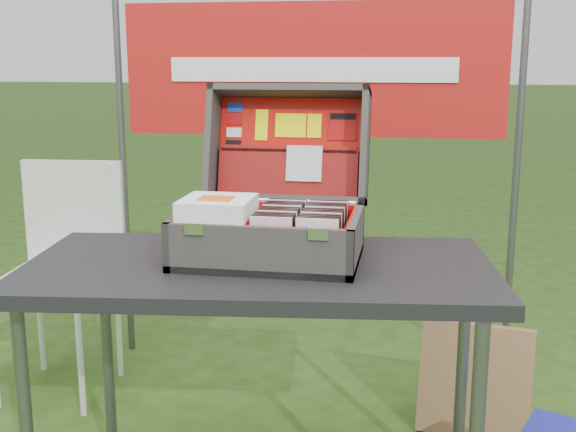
% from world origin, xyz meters
% --- Properties ---
extents(table, '(1.34, 0.78, 0.80)m').
position_xyz_m(table, '(0.03, -0.07, 0.40)').
color(table, '#242426').
rests_on(table, ground).
extents(table_top, '(1.34, 0.78, 0.04)m').
position_xyz_m(table_top, '(0.03, -0.07, 0.78)').
color(table_top, '#242426').
rests_on(table_top, ground).
extents(table_leg_fl, '(0.04, 0.04, 0.76)m').
position_xyz_m(table_leg_fl, '(-0.55, -0.33, 0.38)').
color(table_leg_fl, '#59595B').
rests_on(table_leg_fl, ground).
extents(table_leg_bl, '(0.04, 0.04, 0.76)m').
position_xyz_m(table_leg_bl, '(-0.55, 0.18, 0.38)').
color(table_leg_bl, '#59595B').
rests_on(table_leg_bl, ground).
extents(table_leg_br, '(0.04, 0.04, 0.76)m').
position_xyz_m(table_leg_br, '(0.61, 0.18, 0.38)').
color(table_leg_br, '#59595B').
rests_on(table_leg_br, ground).
extents(suitcase, '(0.50, 0.51, 0.46)m').
position_xyz_m(suitcase, '(0.05, 0.02, 1.03)').
color(suitcase, '#514D49').
rests_on(suitcase, table).
extents(suitcase_base_bottom, '(0.50, 0.35, 0.02)m').
position_xyz_m(suitcase_base_bottom, '(0.05, -0.04, 0.81)').
color(suitcase_base_bottom, '#514D49').
rests_on(suitcase_base_bottom, table_top).
extents(suitcase_base_wall_front, '(0.50, 0.02, 0.13)m').
position_xyz_m(suitcase_base_wall_front, '(0.05, -0.21, 0.86)').
color(suitcase_base_wall_front, '#514D49').
rests_on(suitcase_base_wall_front, table_top).
extents(suitcase_base_wall_back, '(0.50, 0.02, 0.13)m').
position_xyz_m(suitcase_base_wall_back, '(0.05, 0.13, 0.86)').
color(suitcase_base_wall_back, '#514D49').
rests_on(suitcase_base_wall_back, table_top).
extents(suitcase_base_wall_left, '(0.02, 0.35, 0.13)m').
position_xyz_m(suitcase_base_wall_left, '(-0.19, -0.04, 0.86)').
color(suitcase_base_wall_left, '#514D49').
rests_on(suitcase_base_wall_left, table_top).
extents(suitcase_base_wall_right, '(0.02, 0.35, 0.13)m').
position_xyz_m(suitcase_base_wall_right, '(0.29, -0.04, 0.86)').
color(suitcase_base_wall_right, '#514D49').
rests_on(suitcase_base_wall_right, table_top).
extents(suitcase_liner_floor, '(0.46, 0.31, 0.01)m').
position_xyz_m(suitcase_liner_floor, '(0.05, -0.04, 0.82)').
color(suitcase_liner_floor, red).
rests_on(suitcase_liner_floor, suitcase_base_bottom).
extents(suitcase_latch_left, '(0.05, 0.01, 0.03)m').
position_xyz_m(suitcase_latch_left, '(-0.11, -0.22, 0.92)').
color(suitcase_latch_left, silver).
rests_on(suitcase_latch_left, suitcase_base_wall_front).
extents(suitcase_latch_right, '(0.05, 0.01, 0.03)m').
position_xyz_m(suitcase_latch_right, '(0.21, -0.22, 0.92)').
color(suitcase_latch_right, silver).
rests_on(suitcase_latch_right, suitcase_base_wall_front).
extents(suitcase_hinge, '(0.45, 0.02, 0.02)m').
position_xyz_m(suitcase_hinge, '(0.05, 0.14, 0.93)').
color(suitcase_hinge, silver).
rests_on(suitcase_hinge, suitcase_base_wall_back).
extents(suitcase_lid_back, '(0.50, 0.11, 0.35)m').
position_xyz_m(suitcase_lid_back, '(0.05, 0.30, 1.07)').
color(suitcase_lid_back, '#514D49').
rests_on(suitcase_lid_back, suitcase_base_wall_back).
extents(suitcase_lid_rim_far, '(0.50, 0.13, 0.05)m').
position_xyz_m(suitcase_lid_rim_far, '(0.05, 0.29, 1.25)').
color(suitcase_lid_rim_far, '#514D49').
rests_on(suitcase_lid_rim_far, suitcase_lid_back).
extents(suitcase_lid_rim_near, '(0.50, 0.13, 0.05)m').
position_xyz_m(suitcase_lid_rim_near, '(0.05, 0.20, 0.92)').
color(suitcase_lid_rim_near, '#514D49').
rests_on(suitcase_lid_rim_near, suitcase_lid_back).
extents(suitcase_lid_rim_left, '(0.02, 0.22, 0.38)m').
position_xyz_m(suitcase_lid_rim_left, '(-0.19, 0.25, 1.08)').
color(suitcase_lid_rim_left, '#514D49').
rests_on(suitcase_lid_rim_left, suitcase_lid_back).
extents(suitcase_lid_rim_right, '(0.02, 0.22, 0.38)m').
position_xyz_m(suitcase_lid_rim_right, '(0.29, 0.25, 1.08)').
color(suitcase_lid_rim_right, '#514D49').
rests_on(suitcase_lid_rim_right, suitcase_lid_back).
extents(suitcase_lid_liner, '(0.45, 0.08, 0.30)m').
position_xyz_m(suitcase_lid_liner, '(0.05, 0.29, 1.07)').
color(suitcase_lid_liner, red).
rests_on(suitcase_lid_liner, suitcase_lid_back).
extents(suitcase_liner_wall_front, '(0.46, 0.01, 0.11)m').
position_xyz_m(suitcase_liner_wall_front, '(0.05, -0.19, 0.87)').
color(suitcase_liner_wall_front, red).
rests_on(suitcase_liner_wall_front, suitcase_base_bottom).
extents(suitcase_liner_wall_back, '(0.46, 0.01, 0.11)m').
position_xyz_m(suitcase_liner_wall_back, '(0.05, 0.12, 0.87)').
color(suitcase_liner_wall_back, red).
rests_on(suitcase_liner_wall_back, suitcase_base_bottom).
extents(suitcase_liner_wall_left, '(0.01, 0.31, 0.11)m').
position_xyz_m(suitcase_liner_wall_left, '(-0.17, -0.04, 0.87)').
color(suitcase_liner_wall_left, red).
rests_on(suitcase_liner_wall_left, suitcase_base_bottom).
extents(suitcase_liner_wall_right, '(0.01, 0.31, 0.11)m').
position_xyz_m(suitcase_liner_wall_right, '(0.28, -0.04, 0.87)').
color(suitcase_liner_wall_right, red).
rests_on(suitcase_liner_wall_right, suitcase_base_bottom).
extents(suitcase_lid_pocket, '(0.44, 0.07, 0.14)m').
position_xyz_m(suitcase_lid_pocket, '(0.05, 0.25, 1.00)').
color(suitcase_lid_pocket, maroon).
rests_on(suitcase_lid_pocket, suitcase_lid_liner).
extents(suitcase_pocket_edge, '(0.43, 0.02, 0.02)m').
position_xyz_m(suitcase_pocket_edge, '(0.05, 0.26, 1.07)').
color(suitcase_pocket_edge, maroon).
rests_on(suitcase_pocket_edge, suitcase_lid_pocket).
extents(suitcase_pocket_cd, '(0.11, 0.04, 0.11)m').
position_xyz_m(suitcase_pocket_cd, '(0.10, 0.24, 1.03)').
color(suitcase_pocket_cd, silver).
rests_on(suitcase_pocket_cd, suitcase_lid_pocket).
extents(lid_sticker_cc_a, '(0.05, 0.01, 0.03)m').
position_xyz_m(lid_sticker_cc_a, '(-0.13, 0.32, 1.19)').
color(lid_sticker_cc_a, '#1933B2').
rests_on(lid_sticker_cc_a, suitcase_lid_liner).
extents(lid_sticker_cc_b, '(0.05, 0.01, 0.03)m').
position_xyz_m(lid_sticker_cc_b, '(-0.13, 0.31, 1.15)').
color(lid_sticker_cc_b, '#B10A0B').
rests_on(lid_sticker_cc_b, suitcase_lid_liner).
extents(lid_sticker_cc_c, '(0.05, 0.01, 0.03)m').
position_xyz_m(lid_sticker_cc_c, '(-0.13, 0.29, 1.11)').
color(lid_sticker_cc_c, white).
rests_on(lid_sticker_cc_c, suitcase_lid_liner).
extents(lid_sticker_cc_d, '(0.05, 0.01, 0.03)m').
position_xyz_m(lid_sticker_cc_d, '(-0.13, 0.28, 1.08)').
color(lid_sticker_cc_d, black).
rests_on(lid_sticker_cc_d, suitcase_lid_liner).
extents(lid_card_neon_tall, '(0.04, 0.03, 0.09)m').
position_xyz_m(lid_card_neon_tall, '(-0.04, 0.30, 1.14)').
color(lid_card_neon_tall, '#F9F601').
rests_on(lid_card_neon_tall, suitcase_lid_liner).
extents(lid_card_neon_main, '(0.10, 0.02, 0.07)m').
position_xyz_m(lid_card_neon_main, '(0.05, 0.30, 1.14)').
color(lid_card_neon_main, '#F9F601').
rests_on(lid_card_neon_main, suitcase_lid_liner).
extents(lid_card_neon_small, '(0.04, 0.02, 0.07)m').
position_xyz_m(lid_card_neon_small, '(0.13, 0.30, 1.14)').
color(lid_card_neon_small, '#F9F601').
rests_on(lid_card_neon_small, suitcase_lid_liner).
extents(lid_sticker_band, '(0.09, 0.03, 0.09)m').
position_xyz_m(lid_sticker_band, '(0.22, 0.30, 1.14)').
color(lid_sticker_band, '#B10A0B').
rests_on(lid_sticker_band, suitcase_lid_liner).
extents(lid_sticker_band_bar, '(0.08, 0.01, 0.02)m').
position_xyz_m(lid_sticker_band_bar, '(0.22, 0.31, 1.17)').
color(lid_sticker_band_bar, black).
rests_on(lid_sticker_band_bar, suitcase_lid_liner).
extents(cd_left_0, '(0.11, 0.01, 0.13)m').
position_xyz_m(cd_left_0, '(0.08, -0.17, 0.88)').
color(cd_left_0, silver).
rests_on(cd_left_0, suitcase_liner_floor).
extents(cd_left_1, '(0.11, 0.01, 0.13)m').
position_xyz_m(cd_left_1, '(0.08, -0.15, 0.88)').
color(cd_left_1, black).
rests_on(cd_left_1, suitcase_liner_floor).
extents(cd_left_2, '(0.11, 0.01, 0.13)m').
position_xyz_m(cd_left_2, '(0.08, -0.13, 0.88)').
color(cd_left_2, black).
rests_on(cd_left_2, suitcase_liner_floor).
extents(cd_left_3, '(0.11, 0.01, 0.13)m').
position_xyz_m(cd_left_3, '(0.08, -0.11, 0.88)').
color(cd_left_3, black).
rests_on(cd_left_3, suitcase_liner_floor).
extents(cd_left_4, '(0.11, 0.01, 0.13)m').
position_xyz_m(cd_left_4, '(0.08, -0.09, 0.88)').
color(cd_left_4, silver).
rests_on(cd_left_4, suitcase_liner_floor).
extents(cd_left_5, '(0.11, 0.01, 0.13)m').
position_xyz_m(cd_left_5, '(0.08, -0.07, 0.88)').
color(cd_left_5, black).
rests_on(cd_left_5, suitcase_liner_floor).
extents(cd_left_6, '(0.11, 0.01, 0.13)m').
position_xyz_m(cd_left_6, '(0.08, -0.05, 0.88)').
color(cd_left_6, black).
rests_on(cd_left_6, suitcase_liner_floor).
extents(cd_left_7, '(0.11, 0.01, 0.13)m').
position_xyz_m(cd_left_7, '(0.08, -0.03, 0.88)').
color(cd_left_7, black).
rests_on(cd_left_7, suitcase_liner_floor).
extents(cd_left_8, '(0.11, 0.01, 0.13)m').
position_xyz_m(cd_left_8, '(0.08, -0.02, 0.88)').
color(cd_left_8, silver).
rests_on(cd_left_8, suitcase_liner_floor).
extents(cd_left_9, '(0.11, 0.01, 0.13)m').
position_xyz_m(cd_left_9, '(0.08, 0.00, 0.88)').
color(cd_left_9, black).
rests_on(cd_left_9, suitcase_liner_floor).
extents(cd_left_10, '(0.11, 0.01, 0.13)m').
position_xyz_m(cd_left_10, '(0.08, 0.02, 0.88)').
color(cd_left_10, black).
rests_on(cd_left_10, suitcase_liner_floor).
extents(cd_left_11, '(0.11, 0.01, 0.13)m').
position_xyz_m(cd_left_11, '(0.08, 0.04, 0.88)').
color(cd_left_11, black).
rests_on(cd_left_11, suitcase_liner_floor).
extents(cd_left_12, '(0.11, 0.01, 0.13)m').
position_xyz_m(cd_left_12, '(0.08, 0.06, 0.88)').
color(cd_left_12, silver).
rests_on(cd_left_12, suitcase_liner_floor).
extents(cd_left_13, '(0.11, 0.01, 0.13)m').
position_xyz_m(cd_left_13, '(0.08, 0.08, 0.88)').
color(cd_left_13, black).
rests_on(cd_left_13, suitcase_liner_floor).
extents(cd_right_0, '(0.11, 0.01, 0.13)m').
position_xyz_m(cd_right_0, '(0.20, -0.17, 0.88)').
color(cd_right_0, silver).
rests_on(cd_right_0, suitcase_liner_floor).
extents(cd_right_1, '(0.11, 0.01, 0.13)m').
position_xyz_m(cd_right_1, '(0.20, -0.15, 0.88)').
color(cd_right_1, black).
rests_on(cd_right_1, suitcase_liner_floor).
extents(cd_right_2, '(0.11, 0.01, 0.13)m').
position_xyz_m(cd_right_2, '(0.20, -0.13, 0.88)').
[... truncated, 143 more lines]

